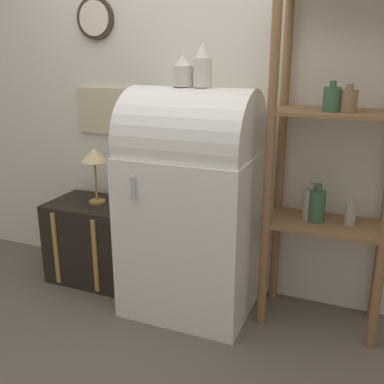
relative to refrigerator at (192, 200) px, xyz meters
The scene contains 8 objects.
ground_plane 0.74m from the refrigerator, 89.99° to the right, with size 12.00×12.00×0.00m, color #60564C.
wall_back 0.74m from the refrigerator, 90.85° to the left, with size 7.00×0.09×2.70m.
refrigerator is the anchor object (origin of this frame).
suitcase_trunk 0.89m from the refrigerator, behind, with size 0.57×0.44×0.56m.
shelf_unit 0.85m from the refrigerator, ahead, with size 0.66×0.37×1.88m.
vase_left 0.75m from the refrigerator, behind, with size 0.12×0.12×0.17m.
vase_center 0.78m from the refrigerator, ahead, with size 0.10×0.10×0.24m.
desk_lamp 0.76m from the refrigerator, behind, with size 0.18×0.18×0.38m.
Camera 1 is at (0.97, -2.13, 1.55)m, focal length 42.00 mm.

